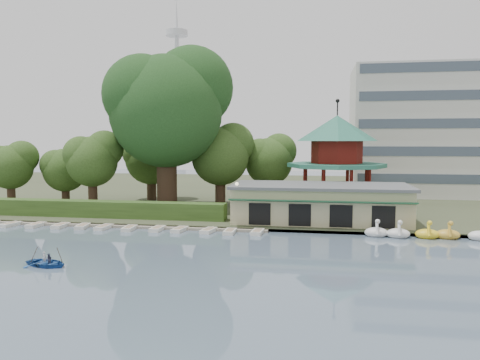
% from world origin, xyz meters
% --- Properties ---
extents(ground_plane, '(220.00, 220.00, 0.00)m').
position_xyz_m(ground_plane, '(0.00, 0.00, 0.00)').
color(ground_plane, slate).
rests_on(ground_plane, ground).
extents(shore, '(220.00, 70.00, 0.40)m').
position_xyz_m(shore, '(0.00, 52.00, 0.20)').
color(shore, '#424930').
rests_on(shore, ground).
extents(embankment, '(220.00, 0.60, 0.30)m').
position_xyz_m(embankment, '(0.00, 17.30, 0.15)').
color(embankment, gray).
rests_on(embankment, ground).
extents(dock, '(34.00, 1.60, 0.24)m').
position_xyz_m(dock, '(-12.00, 17.20, 0.12)').
color(dock, gray).
rests_on(dock, ground).
extents(boathouse, '(18.60, 9.39, 3.90)m').
position_xyz_m(boathouse, '(10.00, 21.97, 2.37)').
color(boathouse, '#BBB387').
rests_on(boathouse, shore).
extents(pavilion, '(12.40, 12.40, 13.50)m').
position_xyz_m(pavilion, '(12.00, 32.00, 7.48)').
color(pavilion, '#BBB387').
rests_on(pavilion, shore).
extents(office_building, '(38.00, 18.00, 20.00)m').
position_xyz_m(office_building, '(32.67, 49.00, 9.73)').
color(office_building, silver).
rests_on(office_building, shore).
extents(broadcast_tower, '(8.00, 8.00, 96.00)m').
position_xyz_m(broadcast_tower, '(-42.00, 140.00, 33.98)').
color(broadcast_tower, silver).
rests_on(broadcast_tower, ground).
extents(hedge, '(30.00, 2.00, 1.80)m').
position_xyz_m(hedge, '(-15.00, 20.50, 1.30)').
color(hedge, '#375620').
rests_on(hedge, shore).
extents(lamp_post, '(0.36, 0.36, 4.28)m').
position_xyz_m(lamp_post, '(1.50, 19.00, 3.34)').
color(lamp_post, black).
rests_on(lamp_post, shore).
extents(big_tree, '(15.36, 14.32, 20.53)m').
position_xyz_m(big_tree, '(-8.81, 28.23, 13.58)').
color(big_tree, '#3A281C').
rests_on(big_tree, shore).
extents(small_trees, '(39.78, 17.03, 10.92)m').
position_xyz_m(small_trees, '(-11.91, 32.07, 6.66)').
color(small_trees, '#3A281C').
rests_on(small_trees, shore).
extents(swan_boats, '(14.00, 2.08, 1.92)m').
position_xyz_m(swan_boats, '(21.46, 16.48, 0.40)').
color(swan_boats, white).
rests_on(swan_boats, ground).
extents(moored_rowboats, '(32.13, 2.71, 0.36)m').
position_xyz_m(moored_rowboats, '(-11.44, 15.79, 0.18)').
color(moored_rowboats, silver).
rests_on(moored_rowboats, ground).
extents(rowboat_with_passengers, '(5.11, 4.16, 2.01)m').
position_xyz_m(rowboat_with_passengers, '(-9.32, 1.92, 0.47)').
color(rowboat_with_passengers, '#245399').
rests_on(rowboat_with_passengers, ground).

